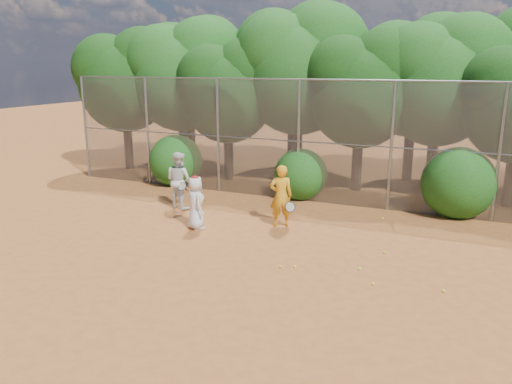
% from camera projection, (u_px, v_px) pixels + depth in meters
% --- Properties ---
extents(ground, '(80.00, 80.00, 0.00)m').
position_uv_depth(ground, '(252.00, 269.00, 11.24)').
color(ground, '#9B5323').
rests_on(ground, ground).
extents(fence_back, '(20.05, 0.09, 4.03)m').
position_uv_depth(fence_back, '(324.00, 141.00, 16.10)').
color(fence_back, gray).
rests_on(fence_back, ground).
extents(tree_0, '(4.38, 3.81, 6.00)m').
position_uv_depth(tree_0, '(126.00, 77.00, 21.05)').
color(tree_0, black).
rests_on(tree_0, ground).
extents(tree_1, '(4.64, 4.03, 6.35)m').
position_uv_depth(tree_1, '(183.00, 72.00, 20.47)').
color(tree_1, black).
rests_on(tree_1, ground).
extents(tree_2, '(3.99, 3.47, 5.47)m').
position_uv_depth(tree_2, '(229.00, 88.00, 19.02)').
color(tree_2, black).
rests_on(tree_2, ground).
extents(tree_3, '(4.89, 4.26, 6.70)m').
position_uv_depth(tree_3, '(301.00, 66.00, 18.74)').
color(tree_3, black).
rests_on(tree_3, ground).
extents(tree_4, '(4.19, 3.64, 5.73)m').
position_uv_depth(tree_4, '(363.00, 85.00, 17.39)').
color(tree_4, black).
rests_on(tree_4, ground).
extents(tree_5, '(4.51, 3.92, 6.17)m').
position_uv_depth(tree_5, '(441.00, 77.00, 17.06)').
color(tree_5, black).
rests_on(tree_5, ground).
extents(tree_9, '(4.83, 4.20, 6.62)m').
position_uv_depth(tree_9, '(190.00, 67.00, 22.85)').
color(tree_9, black).
rests_on(tree_9, ground).
extents(tree_10, '(5.15, 4.48, 7.06)m').
position_uv_depth(tree_10, '(295.00, 60.00, 21.02)').
color(tree_10, black).
rests_on(tree_10, ground).
extents(tree_11, '(4.64, 4.03, 6.35)m').
position_uv_depth(tree_11, '(416.00, 72.00, 18.84)').
color(tree_11, black).
rests_on(tree_11, ground).
extents(bush_0, '(2.00, 2.00, 2.00)m').
position_uv_depth(bush_0, '(176.00, 158.00, 18.91)').
color(bush_0, '#164C13').
rests_on(bush_0, ground).
extents(bush_1, '(1.80, 1.80, 1.80)m').
position_uv_depth(bush_1, '(301.00, 172.00, 16.99)').
color(bush_1, '#164C13').
rests_on(bush_1, ground).
extents(bush_2, '(2.20, 2.20, 2.20)m').
position_uv_depth(bush_2, '(459.00, 180.00, 15.00)').
color(bush_2, '#164C13').
rests_on(bush_2, ground).
extents(player_yellow, '(0.89, 0.67, 1.77)m').
position_uv_depth(player_yellow, '(281.00, 196.00, 14.03)').
color(player_yellow, orange).
rests_on(player_yellow, ground).
extents(player_teen, '(0.86, 0.84, 1.52)m').
position_uv_depth(player_teen, '(196.00, 202.00, 13.84)').
color(player_teen, white).
rests_on(player_teen, ground).
extents(player_white, '(1.02, 0.88, 1.82)m').
position_uv_depth(player_white, '(179.00, 180.00, 15.78)').
color(player_white, silver).
rests_on(player_white, ground).
extents(ball_0, '(0.07, 0.07, 0.07)m').
position_uv_depth(ball_0, '(360.00, 269.00, 11.18)').
color(ball_0, '#DBEF2B').
rests_on(ball_0, ground).
extents(ball_1, '(0.07, 0.07, 0.07)m').
position_uv_depth(ball_1, '(384.00, 252.00, 12.13)').
color(ball_1, '#DBEF2B').
rests_on(ball_1, ground).
extents(ball_2, '(0.07, 0.07, 0.07)m').
position_uv_depth(ball_2, '(295.00, 267.00, 11.29)').
color(ball_2, '#DBEF2B').
rests_on(ball_2, ground).
extents(ball_3, '(0.07, 0.07, 0.07)m').
position_uv_depth(ball_3, '(373.00, 284.00, 10.42)').
color(ball_3, '#DBEF2B').
rests_on(ball_3, ground).
extents(ball_4, '(0.07, 0.07, 0.07)m').
position_uv_depth(ball_4, '(281.00, 267.00, 11.29)').
color(ball_4, '#DBEF2B').
rests_on(ball_4, ground).
extents(ball_5, '(0.07, 0.07, 0.07)m').
position_uv_depth(ball_5, '(383.00, 218.00, 14.80)').
color(ball_5, '#DBEF2B').
rests_on(ball_5, ground).
extents(ball_6, '(0.07, 0.07, 0.07)m').
position_uv_depth(ball_6, '(444.00, 291.00, 10.08)').
color(ball_6, '#DBEF2B').
rests_on(ball_6, ground).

